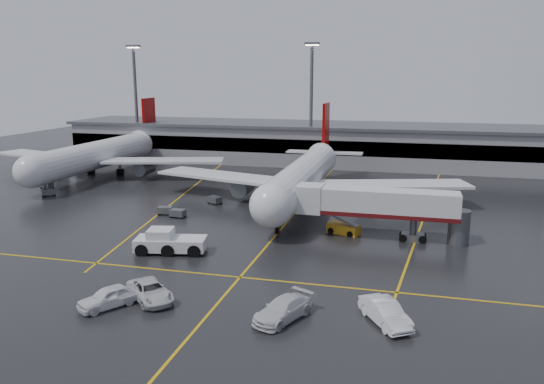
# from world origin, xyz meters

# --- Properties ---
(ground) EXTENTS (220.00, 220.00, 0.00)m
(ground) POSITION_xyz_m (0.00, 0.00, 0.00)
(ground) COLOR black
(ground) RESTS_ON ground
(apron_line_centre) EXTENTS (0.25, 90.00, 0.02)m
(apron_line_centre) POSITION_xyz_m (0.00, 0.00, 0.01)
(apron_line_centre) COLOR gold
(apron_line_centre) RESTS_ON ground
(apron_line_stop) EXTENTS (60.00, 0.25, 0.02)m
(apron_line_stop) POSITION_xyz_m (0.00, -22.00, 0.01)
(apron_line_stop) COLOR gold
(apron_line_stop) RESTS_ON ground
(apron_line_left) EXTENTS (9.99, 69.35, 0.02)m
(apron_line_left) POSITION_xyz_m (-20.00, 10.00, 0.01)
(apron_line_left) COLOR gold
(apron_line_left) RESTS_ON ground
(apron_line_right) EXTENTS (7.57, 69.64, 0.02)m
(apron_line_right) POSITION_xyz_m (18.00, 10.00, 0.01)
(apron_line_right) COLOR gold
(apron_line_right) RESTS_ON ground
(terminal) EXTENTS (122.00, 19.00, 8.60)m
(terminal) POSITION_xyz_m (0.00, 47.93, 4.32)
(terminal) COLOR gray
(terminal) RESTS_ON ground
(light_mast_left) EXTENTS (3.00, 1.20, 25.45)m
(light_mast_left) POSITION_xyz_m (-45.00, 42.00, 14.47)
(light_mast_left) COLOR #595B60
(light_mast_left) RESTS_ON ground
(light_mast_mid) EXTENTS (3.00, 1.20, 25.45)m
(light_mast_mid) POSITION_xyz_m (-5.00, 42.00, 14.47)
(light_mast_mid) COLOR #595B60
(light_mast_mid) RESTS_ON ground
(main_airliner) EXTENTS (48.80, 45.60, 14.10)m
(main_airliner) POSITION_xyz_m (0.00, 9.70, 4.21)
(main_airliner) COLOR silver
(main_airliner) RESTS_ON ground
(second_airliner) EXTENTS (48.80, 45.60, 14.10)m
(second_airliner) POSITION_xyz_m (-42.00, 21.70, 4.21)
(second_airliner) COLOR silver
(second_airliner) RESTS_ON ground
(jet_bridge) EXTENTS (19.90, 3.40, 6.05)m
(jet_bridge) POSITION_xyz_m (11.87, -6.00, 3.93)
(jet_bridge) COLOR silver
(jet_bridge) RESTS_ON ground
(pushback_tractor) EXTENTS (8.07, 4.61, 2.72)m
(pushback_tractor) POSITION_xyz_m (-9.79, -16.86, 1.08)
(pushback_tractor) COLOR silver
(pushback_tractor) RESTS_ON ground
(belt_loader) EXTENTS (4.25, 2.97, 2.48)m
(belt_loader) POSITION_xyz_m (7.83, -5.10, 0.61)
(belt_loader) COLOR orange
(belt_loader) RESTS_ON ground
(service_van_a) EXTENTS (6.05, 5.87, 1.60)m
(service_van_a) POSITION_xyz_m (-5.82, -28.91, 0.80)
(service_van_a) COLOR silver
(service_van_a) RESTS_ON ground
(service_van_b) EXTENTS (4.55, 6.30, 1.70)m
(service_van_b) POSITION_xyz_m (6.03, -29.67, 0.85)
(service_van_b) COLOR silver
(service_van_b) RESTS_ON ground
(service_van_c) EXTENTS (4.61, 5.76, 1.84)m
(service_van_c) POSITION_xyz_m (13.89, -28.37, 0.92)
(service_van_c) COLOR white
(service_van_c) RESTS_ON ground
(service_van_d) EXTENTS (4.57, 5.40, 1.74)m
(service_van_d) POSITION_xyz_m (-8.55, -31.04, 0.87)
(service_van_d) COLOR white
(service_van_d) RESTS_ON ground
(baggage_cart_a) EXTENTS (2.10, 1.46, 1.12)m
(baggage_cart_a) POSITION_xyz_m (-14.95, -3.14, 0.63)
(baggage_cart_a) COLOR #595B60
(baggage_cart_a) RESTS_ON ground
(baggage_cart_b) EXTENTS (2.21, 1.66, 1.12)m
(baggage_cart_b) POSITION_xyz_m (-17.28, -2.17, 0.63)
(baggage_cart_b) COLOR #595B60
(baggage_cart_b) RESTS_ON ground
(baggage_cart_c) EXTENTS (2.38, 2.11, 1.12)m
(baggage_cart_c) POSITION_xyz_m (-12.84, 5.53, 0.63)
(baggage_cart_c) COLOR #595B60
(baggage_cart_c) RESTS_ON ground
(baggage_cart_d) EXTENTS (2.25, 1.72, 1.12)m
(baggage_cart_d) POSITION_xyz_m (-44.73, 9.05, 0.63)
(baggage_cart_d) COLOR #595B60
(baggage_cart_d) RESTS_ON ground
(baggage_cart_e) EXTENTS (2.35, 2.32, 1.12)m
(baggage_cart_e) POSITION_xyz_m (-40.58, 3.96, 0.63)
(baggage_cart_e) COLOR #595B60
(baggage_cart_e) RESTS_ON ground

